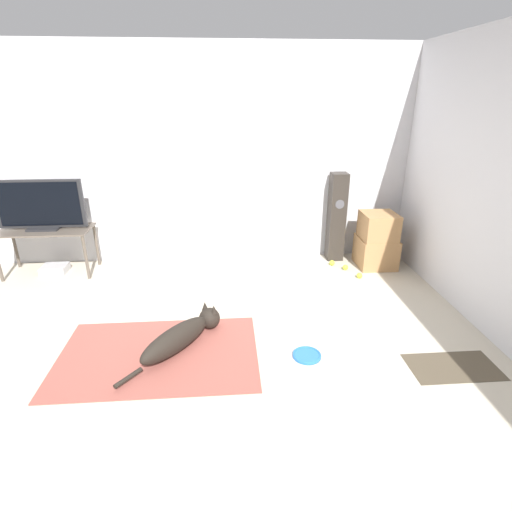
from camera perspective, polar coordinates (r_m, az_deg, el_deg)
The scene contains 15 objects.
ground_plane at distance 3.45m, azimuth -9.03°, elevation -13.32°, with size 12.00×12.00×0.00m, color #BCB29E.
wall_back at distance 4.97m, azimuth -8.20°, elevation 13.64°, with size 8.00×0.06×2.55m.
area_rug at distance 3.47m, azimuth -13.74°, elevation -13.51°, with size 1.61×1.04×0.01m.
dog at distance 3.46m, azimuth -10.42°, elevation -11.02°, with size 0.76×0.91×0.25m.
frisbee at distance 3.38m, azimuth 7.27°, elevation -13.88°, with size 0.23×0.23×0.03m.
cardboard_box_lower at distance 5.15m, azimuth 16.72°, elevation 0.58°, with size 0.44×0.45×0.36m.
cardboard_box_upper at distance 5.02m, azimuth 17.11°, elevation 4.10°, with size 0.40×0.41×0.32m.
floor_speaker at distance 5.13m, azimuth 11.42°, elevation 5.44°, with size 0.20×0.20×1.11m.
tv_stand at distance 5.23m, azimuth -27.82°, elevation 2.68°, with size 1.03×0.47×0.55m.
tv at distance 5.14m, azimuth -28.50°, elevation 6.37°, with size 0.97×0.20×0.57m.
tennis_ball_by_boxes at distance 4.98m, azimuth 12.65°, elevation -1.58°, with size 0.07×0.07×0.07m.
tennis_ball_near_speaker at distance 5.07m, azimuth 10.80°, elevation -0.97°, with size 0.07×0.07×0.07m.
tennis_ball_loose_on_carpet at distance 4.80m, azimuth 14.57°, elevation -2.71°, with size 0.07×0.07×0.07m.
game_console at distance 5.36m, azimuth -26.80°, elevation -1.65°, with size 0.29×0.24×0.09m.
door_mat at distance 3.60m, azimuth 26.30°, elevation -14.00°, with size 0.69×0.38×0.01m.
Camera 1 is at (0.31, -2.81, 1.98)m, focal length 28.00 mm.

